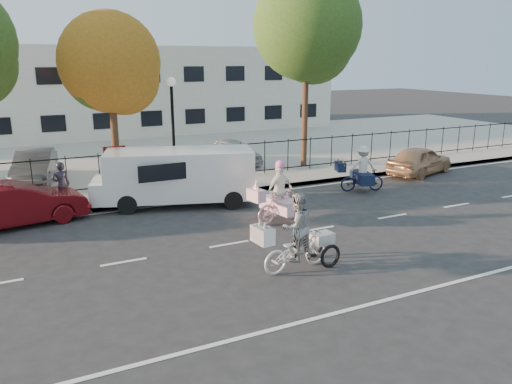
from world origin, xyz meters
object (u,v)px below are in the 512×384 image
lot_car_d (233,152)px  pedestrian (61,185)px  lamppost (172,113)px  white_van (177,175)px  lot_car_c (35,166)px  gold_sedan (420,160)px  zebra_trike (297,240)px  bull_bike (362,173)px  red_sedan (16,204)px  unicorn_bike (279,200)px

lot_car_d → pedestrian: bearing=-161.4°
lamppost → lot_car_d: size_ratio=1.21×
lamppost → white_van: lamppost is taller
white_van → lot_car_d: (4.49, 5.28, -0.36)m
lot_car_c → gold_sedan: bearing=-8.1°
zebra_trike → lot_car_c: bearing=17.7°
lot_car_d → lamppost: bearing=-151.4°
lamppost → bull_bike: size_ratio=2.10×
zebra_trike → white_van: (-0.93, 6.86, 0.34)m
lot_car_c → red_sedan: bearing=-87.7°
unicorn_bike → pedestrian: unicorn_bike is taller
bull_bike → lot_car_c: bull_bike is taller
lot_car_c → lot_car_d: lot_car_c is taller
zebra_trike → pedestrian: zebra_trike is taller
bull_bike → white_van: (-7.23, 1.29, 0.37)m
lamppost → lot_car_c: (-5.09, 3.17, -2.29)m
lamppost → pedestrian: bearing=-163.1°
zebra_trike → pedestrian: size_ratio=1.44×
unicorn_bike → red_sedan: 8.33m
red_sedan → lot_car_c: size_ratio=1.05×
red_sedan → pedestrian: pedestrian is taller
unicorn_bike → lot_car_d: bearing=-26.1°
lot_car_c → lot_car_d: bearing=9.5°
white_van → lot_car_d: white_van is taller
zebra_trike → lot_car_d: bearing=-22.4°
unicorn_bike → gold_sedan: (9.19, 3.35, -0.10)m
zebra_trike → lot_car_d: size_ratio=0.66×
zebra_trike → unicorn_bike: unicorn_bike is taller
unicorn_bike → bull_bike: (4.89, 2.06, -0.02)m
pedestrian → lot_car_d: bearing=-158.8°
zebra_trike → red_sedan: (-6.23, 6.86, -0.07)m
pedestrian → bull_bike: bearing=162.3°
bull_bike → gold_sedan: bearing=-56.3°
lamppost → zebra_trike: (0.33, -9.16, -2.34)m
lamppost → white_van: 3.11m
white_van → gold_sedan: white_van is taller
zebra_trike → red_sedan: 9.26m
unicorn_bike → bull_bike: bearing=-79.3°
pedestrian → lot_car_d: (8.34, 4.34, -0.21)m
red_sedan → gold_sedan: 16.82m
zebra_trike → white_van: white_van is taller
lamppost → pedestrian: size_ratio=2.66×
white_van → red_sedan: white_van is taller
unicorn_bike → red_sedan: (-7.63, 3.35, -0.06)m
gold_sedan → pedestrian: bearing=68.5°
unicorn_bike → lot_car_c: 11.15m
bull_bike → gold_sedan: bull_bike is taller
bull_bike → lamppost: bearing=78.5°
lot_car_d → gold_sedan: bearing=-45.8°
zebra_trike → bull_bike: zebra_trike is taller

